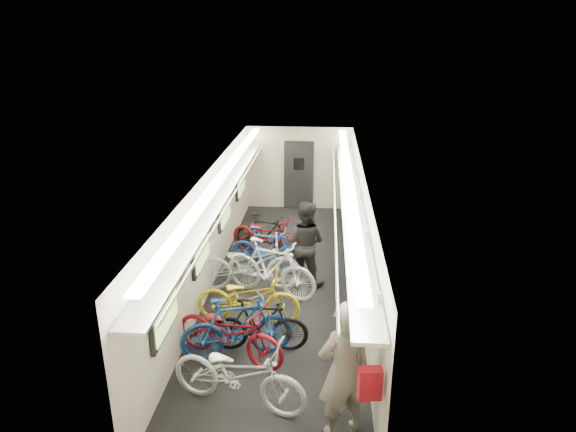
% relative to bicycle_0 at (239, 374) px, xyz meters
% --- Properties ---
extents(train_car_shell, '(10.00, 10.00, 10.00)m').
position_rel_bicycle_0_xyz_m(train_car_shell, '(-0.02, 4.30, 1.13)').
color(train_car_shell, black).
rests_on(train_car_shell, ground).
extents(bicycle_0, '(2.10, 1.19, 1.04)m').
position_rel_bicycle_0_xyz_m(bicycle_0, '(0.00, 0.00, 0.00)').
color(bicycle_0, silver).
rests_on(bicycle_0, ground).
extents(bicycle_1, '(1.88, 1.01, 1.09)m').
position_rel_bicycle_0_xyz_m(bicycle_1, '(-0.21, 1.12, 0.02)').
color(bicycle_1, navy).
rests_on(bicycle_1, ground).
extents(bicycle_2, '(2.03, 1.33, 1.01)m').
position_rel_bicycle_0_xyz_m(bicycle_2, '(-0.32, 1.05, -0.02)').
color(bicycle_2, maroon).
rests_on(bicycle_2, ground).
extents(bicycle_3, '(1.62, 0.53, 0.96)m').
position_rel_bicycle_0_xyz_m(bicycle_3, '(0.11, 1.32, -0.04)').
color(bicycle_3, black).
rests_on(bicycle_3, ground).
extents(bicycle_4, '(1.87, 0.70, 0.98)m').
position_rel_bicycle_0_xyz_m(bicycle_4, '(-0.20, 2.20, -0.03)').
color(bicycle_4, yellow).
rests_on(bicycle_4, ground).
extents(bicycle_5, '(2.02, 1.22, 1.17)m').
position_rel_bicycle_0_xyz_m(bicycle_5, '(0.10, 3.20, 0.06)').
color(bicycle_5, white).
rests_on(bicycle_5, ground).
extents(bicycle_6, '(2.17, 0.97, 1.10)m').
position_rel_bicycle_0_xyz_m(bicycle_6, '(-0.37, 3.42, 0.03)').
color(bicycle_6, silver).
rests_on(bicycle_6, ground).
extents(bicycle_7, '(1.78, 0.85, 1.03)m').
position_rel_bicycle_0_xyz_m(bicycle_7, '(-0.10, 4.25, -0.01)').
color(bicycle_7, '#1A4CA1').
rests_on(bicycle_7, ground).
extents(bicycle_8, '(1.96, 1.33, 0.98)m').
position_rel_bicycle_0_xyz_m(bicycle_8, '(-0.20, 5.13, -0.03)').
color(bicycle_8, maroon).
rests_on(bicycle_8, ground).
extents(bicycle_9, '(1.66, 0.98, 0.96)m').
position_rel_bicycle_0_xyz_m(bicycle_9, '(-0.23, 5.21, -0.04)').
color(bicycle_9, black).
rests_on(bicycle_9, ground).
extents(passenger_near, '(0.83, 0.70, 1.92)m').
position_rel_bicycle_0_xyz_m(passenger_near, '(1.41, -0.41, 0.44)').
color(passenger_near, slate).
rests_on(passenger_near, ground).
extents(passenger_mid, '(1.02, 0.89, 1.78)m').
position_rel_bicycle_0_xyz_m(passenger_mid, '(0.74, 3.78, 0.37)').
color(passenger_mid, black).
rests_on(passenger_mid, ground).
extents(backpack, '(0.28, 0.17, 0.38)m').
position_rel_bicycle_0_xyz_m(backpack, '(1.67, -1.05, 0.76)').
color(backpack, red).
rests_on(backpack, passenger_near).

